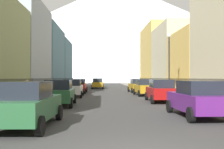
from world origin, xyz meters
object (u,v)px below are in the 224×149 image
(car_right_0, at_px, (198,99))
(streetlamp_right, at_px, (169,55))
(car_left_3, at_px, (78,86))
(car_right_1, at_px, (161,91))
(car_driving_0, at_px, (98,83))
(trash_bin_right, at_px, (212,97))
(pedestrian_0, at_px, (27,92))
(car_left_1, at_px, (59,93))
(car_left_2, at_px, (73,88))
(car_right_2, at_px, (145,87))
(car_left_0, at_px, (27,104))
(car_right_3, at_px, (137,85))
(car_driving_1, at_px, (98,83))

(car_right_0, relative_size, streetlamp_right, 0.76)
(car_left_3, xyz_separation_m, car_right_1, (7.60, -12.07, 0.00))
(car_left_3, xyz_separation_m, streetlamp_right, (9.15, -8.66, 3.09))
(car_left_3, distance_m, car_driving_0, 19.59)
(trash_bin_right, bearing_deg, pedestrian_0, 170.35)
(car_right_0, xyz_separation_m, pedestrian_0, (-10.05, 6.36, 0.00))
(car_left_1, xyz_separation_m, car_left_3, (-0.00, 14.50, 0.00))
(car_left_2, height_order, car_right_2, same)
(car_right_0, bearing_deg, car_left_0, -163.22)
(car_right_3, bearing_deg, car_driving_1, 114.51)
(car_left_1, height_order, car_right_3, same)
(car_left_0, xyz_separation_m, car_right_3, (7.60, 23.75, 0.00))
(car_right_1, bearing_deg, streetlamp_right, 65.50)
(car_driving_1, relative_size, streetlamp_right, 0.75)
(car_right_2, distance_m, pedestrian_0, 13.52)
(car_driving_1, relative_size, trash_bin_right, 4.49)
(car_driving_0, height_order, pedestrian_0, pedestrian_0)
(car_right_0, height_order, pedestrian_0, pedestrian_0)
(car_right_2, bearing_deg, car_right_0, -89.99)
(car_right_0, height_order, car_driving_1, same)
(car_left_0, relative_size, car_left_3, 1.01)
(car_left_0, distance_m, streetlamp_right, 16.63)
(car_left_2, xyz_separation_m, car_right_3, (7.60, 7.81, 0.00))
(car_right_0, bearing_deg, streetlamp_right, 82.16)
(car_driving_1, bearing_deg, car_right_3, -65.49)
(pedestrian_0, relative_size, streetlamp_right, 0.28)
(car_left_0, height_order, car_driving_0, same)
(car_left_2, distance_m, streetlamp_right, 9.95)
(car_driving_1, xyz_separation_m, streetlamp_right, (6.95, -22.06, 3.09))
(car_left_3, xyz_separation_m, trash_bin_right, (10.15, -15.69, -0.26))
(car_right_0, bearing_deg, car_left_3, 110.90)
(trash_bin_right, bearing_deg, car_left_0, -147.33)
(car_right_3, xyz_separation_m, car_driving_1, (-5.40, 11.85, 0.00))
(car_right_0, height_order, car_driving_0, same)
(car_left_0, distance_m, car_driving_0, 41.73)
(car_left_1, distance_m, car_left_3, 14.50)
(car_left_3, distance_m, trash_bin_right, 18.69)
(car_driving_0, height_order, trash_bin_right, car_driving_0)
(car_left_1, distance_m, streetlamp_right, 11.28)
(car_right_0, distance_m, streetlamp_right, 11.77)
(car_left_0, xyz_separation_m, car_left_1, (0.00, 7.71, 0.00))
(car_left_0, xyz_separation_m, car_driving_1, (2.20, 35.60, 0.00))
(car_driving_0, bearing_deg, streetlamp_right, -76.12)
(car_driving_0, distance_m, trash_bin_right, 36.05)
(car_left_2, relative_size, car_left_3, 1.01)
(car_left_0, bearing_deg, car_left_3, 90.00)
(car_right_1, relative_size, car_right_2, 1.00)
(car_right_3, bearing_deg, car_driving_0, 106.78)
(car_left_3, bearing_deg, car_left_0, -90.00)
(car_left_0, xyz_separation_m, car_left_2, (0.00, 15.94, 0.00))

